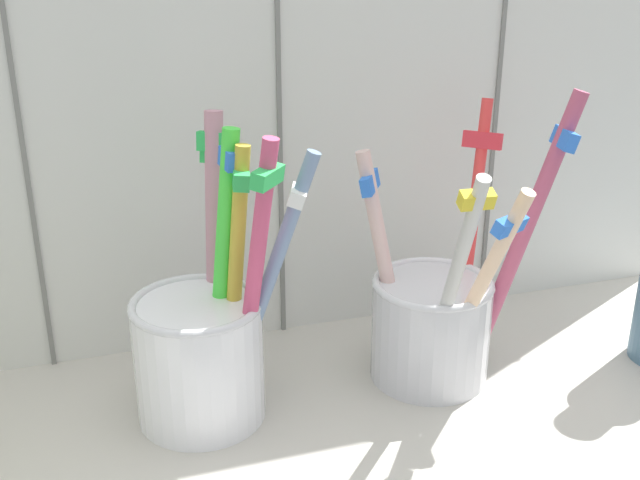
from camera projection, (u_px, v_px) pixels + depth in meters
counter_slab at (330, 425)px, 48.55cm from camera, size 64.00×22.00×2.00cm
tile_wall_back at (274, 41)px, 51.06cm from camera, size 64.00×2.20×45.00cm
toothbrush_cup_left at (205, 340)px, 46.32cm from camera, size 10.72×8.88×17.66cm
toothbrush_cup_right at (436, 316)px, 50.37cm from camera, size 13.03×11.17×18.74cm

